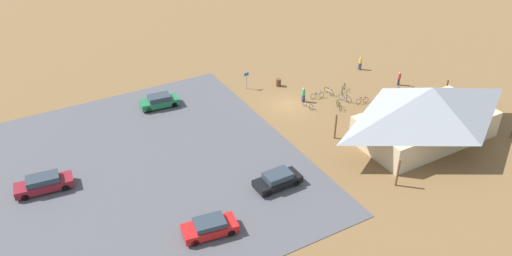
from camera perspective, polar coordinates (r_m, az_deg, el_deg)
ground at (r=56.27m, az=3.74°, el=2.63°), size 160.00×160.00×0.00m
parking_lot_asphalt at (r=46.17m, az=-21.56°, el=-7.15°), size 43.21×30.79×0.05m
bike_pavilion at (r=51.49m, az=19.09°, el=1.87°), size 15.84×9.12×5.72m
trash_bin at (r=60.21m, az=2.59°, el=5.21°), size 0.60×0.60×0.90m
lot_sign at (r=59.08m, az=-1.09°, el=5.74°), size 0.56×0.08×2.20m
bicycle_teal_trailside at (r=57.82m, az=7.04°, el=3.72°), size 1.71×0.48×0.88m
bicycle_red_edge_south at (r=57.62m, az=12.06°, el=3.11°), size 1.66×0.48×0.78m
bicycle_black_yard_right at (r=56.07m, az=9.46°, el=2.56°), size 0.73×1.65×0.87m
bicycle_green_edge_north at (r=59.95m, az=9.98°, el=4.53°), size 1.45×1.11×0.82m
bicycle_silver_near_porch at (r=55.69m, az=5.94°, el=2.65°), size 0.48×1.83×0.90m
bicycle_yellow_near_sign at (r=61.24m, az=17.51°, el=4.07°), size 1.07×1.28×0.81m
bicycle_white_yard_center at (r=58.92m, az=8.34°, el=4.17°), size 0.48×1.68×0.79m
bicycle_blue_back_row at (r=57.63m, az=10.16°, el=3.36°), size 0.68×1.61×0.91m
bicycle_purple_lone_west at (r=60.48m, az=16.12°, el=3.99°), size 0.83×1.66×0.89m
car_maroon_mid_lot at (r=46.75m, az=-23.11°, el=-5.85°), size 4.92×2.20×1.46m
car_red_far_end at (r=39.18m, az=-5.31°, el=-11.21°), size 4.45×2.47×1.34m
car_black_near_entry at (r=43.55m, az=2.49°, el=-5.92°), size 4.22×1.87×1.39m
car_green_end_stall at (r=56.44m, az=-10.99°, el=3.04°), size 4.40×2.23×1.40m
visitor_near_lot at (r=65.54m, az=11.84°, el=7.28°), size 0.36×0.39×1.71m
visitor_at_bikes at (r=62.61m, az=16.06°, el=5.50°), size 0.40×0.40×1.72m
visitor_by_pavilion at (r=56.66m, az=5.46°, el=3.84°), size 0.36×0.36×1.77m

